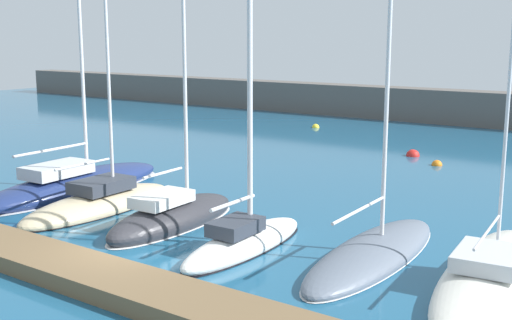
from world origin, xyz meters
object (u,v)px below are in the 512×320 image
Objects in this scene: sailboat_white_fourth at (244,238)px; sailboat_ivory_sixth at (490,272)px; sailboat_sand_second at (100,202)px; mooring_buoy_red at (413,156)px; mooring_buoy_orange at (437,165)px; sailboat_charcoal_third at (173,217)px; sailboat_slate_fifth at (374,252)px; mooring_buoy_yellow at (316,128)px; sailboat_navy_nearest at (75,183)px.

sailboat_white_fourth is 0.62× the size of sailboat_ivory_sixth.
sailboat_sand_second is 19.28m from mooring_buoy_red.
mooring_buoy_orange is at bearing -41.28° from mooring_buoy_red.
sailboat_slate_fifth is at bearing -85.28° from sailboat_charcoal_third.
sailboat_sand_second is 30.10× the size of mooring_buoy_yellow.
sailboat_charcoal_third is at bearing 95.68° from sailboat_slate_fifth.
sailboat_white_fourth is at bearing -103.59° from sailboat_charcoal_third.
sailboat_ivory_sixth reaches higher than sailboat_charcoal_third.
sailboat_slate_fifth is (11.49, 1.06, -0.07)m from sailboat_sand_second.
sailboat_ivory_sixth reaches higher than mooring_buoy_orange.
sailboat_navy_nearest is 14.64m from sailboat_slate_fifth.
sailboat_slate_fifth is at bearing -94.60° from sailboat_navy_nearest.
sailboat_sand_second is at bearing 92.86° from sailboat_slate_fifth.
mooring_buoy_orange is (-7.33, 15.62, -0.34)m from sailboat_ivory_sixth.
mooring_buoy_yellow is (-16.42, 24.31, -0.20)m from sailboat_slate_fifth.
sailboat_ivory_sixth is at bearing -50.65° from mooring_buoy_yellow.
sailboat_navy_nearest is 18.76m from mooring_buoy_orange.
sailboat_slate_fifth is 27.00× the size of mooring_buoy_yellow.
sailboat_charcoal_third is 22.55× the size of mooring_buoy_yellow.
sailboat_charcoal_third is 1.08× the size of sailboat_white_fourth.
sailboat_sand_second is 21.72× the size of mooring_buoy_red.
sailboat_navy_nearest is at bearing 76.10° from sailboat_charcoal_third.
mooring_buoy_red is (-2.08, 19.11, -0.39)m from sailboat_white_fourth.
sailboat_slate_fifth is 15.94m from mooring_buoy_orange.
mooring_buoy_red reaches higher than mooring_buoy_yellow.
sailboat_charcoal_third reaches higher than mooring_buoy_red.
sailboat_charcoal_third is 7.59m from sailboat_slate_fifth.
sailboat_white_fourth is (7.73, -0.68, 0.12)m from sailboat_sand_second.
sailboat_white_fourth is (3.76, -0.68, 0.05)m from sailboat_charcoal_third.
mooring_buoy_orange is (10.92, 15.25, -0.41)m from sailboat_navy_nearest.
sailboat_sand_second reaches higher than sailboat_slate_fifth.
sailboat_sand_second is at bearing 86.53° from sailboat_charcoal_third.
sailboat_white_fourth is 15.07× the size of mooring_buoy_red.
sailboat_navy_nearest is at bearing -85.76° from mooring_buoy_yellow.
sailboat_slate_fifth reaches higher than mooring_buoy_red.
mooring_buoy_orange is at bearing -39.22° from sailboat_navy_nearest.
sailboat_white_fourth is at bearing -64.08° from mooring_buoy_yellow.
sailboat_charcoal_third is 0.84× the size of sailboat_slate_fifth.
sailboat_sand_second reaches higher than mooring_buoy_orange.
mooring_buoy_red is at bearing 138.72° from mooring_buoy_orange.
sailboat_charcoal_third is 18.51m from mooring_buoy_red.
sailboat_ivory_sixth reaches higher than sailboat_slate_fifth.
sailboat_ivory_sixth is at bearing -94.79° from sailboat_navy_nearest.
sailboat_slate_fifth is (3.76, 1.75, -0.19)m from sailboat_white_fourth.
sailboat_navy_nearest is at bearing 82.63° from sailboat_ivory_sixth.
sailboat_slate_fifth is 29.34m from mooring_buoy_yellow.
sailboat_ivory_sixth is 17.26m from mooring_buoy_orange.
sailboat_ivory_sixth is (3.62, -0.12, 0.14)m from sailboat_slate_fifth.
sailboat_charcoal_third is 3.82m from sailboat_white_fourth.
sailboat_navy_nearest is 18.26m from sailboat_ivory_sixth.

